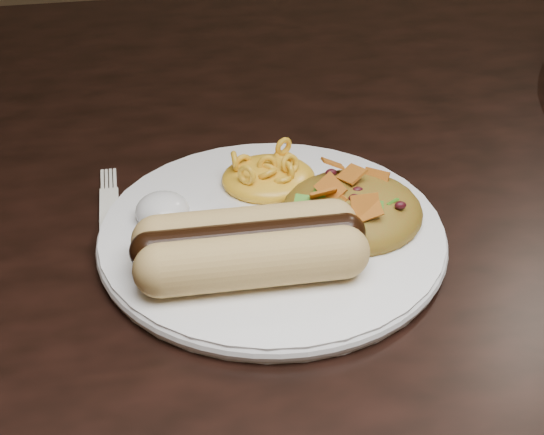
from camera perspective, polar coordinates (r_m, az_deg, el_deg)
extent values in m
cube|color=black|center=(0.74, 5.95, 2.36)|extent=(1.60, 0.90, 0.04)
cylinder|color=white|center=(0.63, 0.00, -1.25)|extent=(0.34, 0.34, 0.01)
cylinder|color=#D3B45D|center=(0.56, -1.31, -2.96)|extent=(0.13, 0.04, 0.04)
cylinder|color=#D3B45D|center=(0.59, -1.79, -1.09)|extent=(0.13, 0.04, 0.04)
cylinder|color=black|center=(0.57, -1.56, -1.68)|extent=(0.14, 0.03, 0.03)
ellipsoid|color=yellow|center=(0.67, -0.24, 3.46)|extent=(0.09, 0.08, 0.03)
ellipsoid|color=silver|center=(0.63, -7.53, 0.82)|extent=(0.05, 0.05, 0.03)
ellipsoid|color=#9C2A0D|center=(0.63, 5.53, 0.92)|extent=(0.11, 0.10, 0.04)
cube|color=white|center=(0.66, -11.07, -0.45)|extent=(0.02, 0.13, 0.00)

